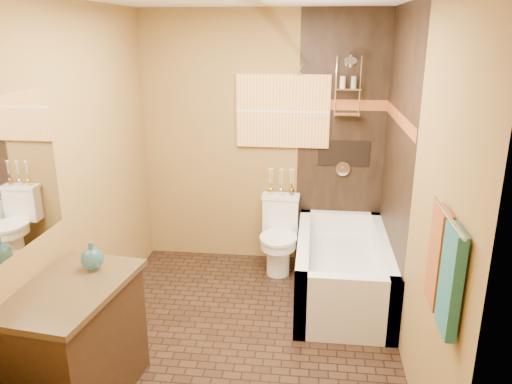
# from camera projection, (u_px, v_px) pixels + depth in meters

# --- Properties ---
(floor) EXTENTS (3.00, 3.00, 0.00)m
(floor) POSITION_uv_depth(u_px,v_px,m) (241.00, 337.00, 3.90)
(floor) COLOR black
(floor) RESTS_ON ground
(wall_left) EXTENTS (0.02, 3.00, 2.50)m
(wall_left) POSITION_uv_depth(u_px,v_px,m) (78.00, 179.00, 3.66)
(wall_left) COLOR olive
(wall_left) RESTS_ON floor
(wall_right) EXTENTS (0.02, 3.00, 2.50)m
(wall_right) POSITION_uv_depth(u_px,v_px,m) (414.00, 190.00, 3.39)
(wall_right) COLOR olive
(wall_right) RESTS_ON floor
(wall_back) EXTENTS (2.40, 0.02, 2.50)m
(wall_back) POSITION_uv_depth(u_px,v_px,m) (262.00, 141.00, 4.94)
(wall_back) COLOR olive
(wall_back) RESTS_ON floor
(wall_front) EXTENTS (2.40, 0.02, 2.50)m
(wall_front) POSITION_uv_depth(u_px,v_px,m) (187.00, 287.00, 2.10)
(wall_front) COLOR olive
(wall_front) RESTS_ON floor
(alcove_tile_back) EXTENTS (0.85, 0.01, 2.50)m
(alcove_tile_back) POSITION_uv_depth(u_px,v_px,m) (342.00, 143.00, 4.84)
(alcove_tile_back) COLOR black
(alcove_tile_back) RESTS_ON wall_back
(alcove_tile_right) EXTENTS (0.01, 1.50, 2.50)m
(alcove_tile_right) POSITION_uv_depth(u_px,v_px,m) (396.00, 163.00, 4.10)
(alcove_tile_right) COLOR black
(alcove_tile_right) RESTS_ON wall_right
(mosaic_band_back) EXTENTS (0.85, 0.01, 0.10)m
(mosaic_band_back) POSITION_uv_depth(u_px,v_px,m) (344.00, 105.00, 4.72)
(mosaic_band_back) COLOR maroon
(mosaic_band_back) RESTS_ON alcove_tile_back
(mosaic_band_right) EXTENTS (0.01, 1.50, 0.10)m
(mosaic_band_right) POSITION_uv_depth(u_px,v_px,m) (399.00, 118.00, 3.98)
(mosaic_band_right) COLOR maroon
(mosaic_band_right) RESTS_ON alcove_tile_right
(alcove_niche) EXTENTS (0.50, 0.01, 0.25)m
(alcove_niche) POSITION_uv_depth(u_px,v_px,m) (344.00, 153.00, 4.86)
(alcove_niche) COLOR black
(alcove_niche) RESTS_ON alcove_tile_back
(shower_fixtures) EXTENTS (0.24, 0.33, 1.16)m
(shower_fixtures) POSITION_uv_depth(u_px,v_px,m) (347.00, 102.00, 4.61)
(shower_fixtures) COLOR silver
(shower_fixtures) RESTS_ON floor
(curtain_rod) EXTENTS (0.03, 1.55, 0.03)m
(curtain_rod) POSITION_uv_depth(u_px,v_px,m) (303.00, 66.00, 3.95)
(curtain_rod) COLOR silver
(curtain_rod) RESTS_ON wall_back
(towel_bar) EXTENTS (0.02, 0.55, 0.02)m
(towel_bar) POSITION_uv_depth(u_px,v_px,m) (448.00, 216.00, 2.34)
(towel_bar) COLOR silver
(towel_bar) RESTS_ON wall_right
(towel_teal) EXTENTS (0.05, 0.22, 0.52)m
(towel_teal) POSITION_uv_depth(u_px,v_px,m) (451.00, 281.00, 2.30)
(towel_teal) COLOR #1D5961
(towel_teal) RESTS_ON towel_bar
(towel_rust) EXTENTS (0.05, 0.22, 0.52)m
(towel_rust) POSITION_uv_depth(u_px,v_px,m) (438.00, 257.00, 2.54)
(towel_rust) COLOR brown
(towel_rust) RESTS_ON towel_bar
(sunset_painting) EXTENTS (0.90, 0.04, 0.70)m
(sunset_painting) POSITION_uv_depth(u_px,v_px,m) (283.00, 111.00, 4.80)
(sunset_painting) COLOR orange
(sunset_painting) RESTS_ON wall_back
(vanity_mirror) EXTENTS (0.01, 1.00, 0.90)m
(vanity_mirror) POSITION_uv_depth(u_px,v_px,m) (10.00, 176.00, 2.81)
(vanity_mirror) COLOR white
(vanity_mirror) RESTS_ON wall_left
(bathtub) EXTENTS (0.80, 1.50, 0.55)m
(bathtub) POSITION_uv_depth(u_px,v_px,m) (342.00, 273.00, 4.45)
(bathtub) COLOR white
(bathtub) RESTS_ON floor
(toilet) EXTENTS (0.37, 0.55, 0.73)m
(toilet) POSITION_uv_depth(u_px,v_px,m) (279.00, 235.00, 4.93)
(toilet) COLOR white
(toilet) RESTS_ON floor
(vanity) EXTENTS (0.67, 0.99, 0.82)m
(vanity) POSITION_uv_depth(u_px,v_px,m) (75.00, 345.00, 3.11)
(vanity) COLOR black
(vanity) RESTS_ON floor
(teal_bottle) EXTENTS (0.19, 0.19, 0.23)m
(teal_bottle) POSITION_uv_depth(u_px,v_px,m) (92.00, 256.00, 3.18)
(teal_bottle) COLOR #225E67
(teal_bottle) RESTS_ON vanity
(bud_vases) EXTENTS (0.26, 0.06, 0.26)m
(bud_vases) POSITION_uv_depth(u_px,v_px,m) (281.00, 181.00, 4.93)
(bud_vases) COLOR gold
(bud_vases) RESTS_ON toilet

